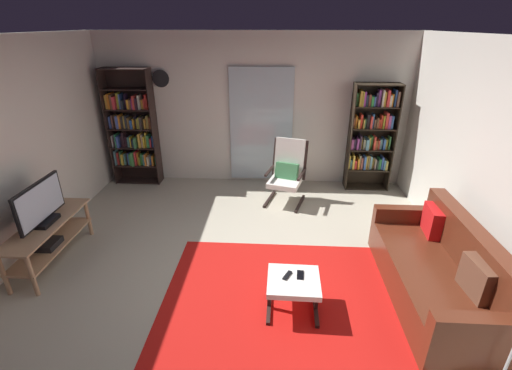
{
  "coord_description": "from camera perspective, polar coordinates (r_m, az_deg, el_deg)",
  "views": [
    {
      "loc": [
        0.41,
        -3.25,
        2.7
      ],
      "look_at": [
        0.18,
        0.74,
        0.87
      ],
      "focal_mm": 24.79,
      "sensor_mm": 36.0,
      "label": 1
    }
  ],
  "objects": [
    {
      "name": "ground_plane",
      "position": [
        4.25,
        -3.09,
        -14.91
      ],
      "size": [
        7.02,
        7.02,
        0.0
      ],
      "primitive_type": "plane",
      "color": "#B5AD98"
    },
    {
      "name": "ottoman",
      "position": [
        3.69,
        6.06,
        -15.71
      ],
      "size": [
        0.53,
        0.49,
        0.39
      ],
      "color": "white",
      "rests_on": "ground"
    },
    {
      "name": "lounge_armchair",
      "position": [
        5.74,
        5.06,
        2.4
      ],
      "size": [
        0.72,
        0.78,
        1.02
      ],
      "color": "black",
      "rests_on": "ground"
    },
    {
      "name": "wall_clock",
      "position": [
        6.44,
        -15.12,
        16.26
      ],
      "size": [
        0.29,
        0.03,
        0.29
      ],
      "color": "silver"
    },
    {
      "name": "tv_stand",
      "position": [
        4.99,
        -30.42,
        -7.2
      ],
      "size": [
        0.42,
        1.32,
        0.54
      ],
      "color": "tan",
      "rests_on": "ground"
    },
    {
      "name": "glass_door_panel",
      "position": [
        6.31,
        0.83,
        9.48
      ],
      "size": [
        1.1,
        0.01,
        2.0
      ],
      "primitive_type": "cube",
      "color": "silver"
    },
    {
      "name": "area_rug",
      "position": [
        4.02,
        3.81,
        -17.62
      ],
      "size": [
        2.5,
        2.0,
        0.01
      ],
      "primitive_type": "cube",
      "color": "red",
      "rests_on": "ground"
    },
    {
      "name": "bookshelf_near_sofa",
      "position": [
        6.36,
        18.12,
        7.96
      ],
      "size": [
        0.75,
        0.3,
        1.83
      ],
      "color": "black",
      "rests_on": "ground"
    },
    {
      "name": "bookshelf_near_tv",
      "position": [
        6.69,
        -19.31,
        8.48
      ],
      "size": [
        0.82,
        0.3,
        2.04
      ],
      "color": "black",
      "rests_on": "ground"
    },
    {
      "name": "leather_sofa",
      "position": [
        4.29,
        27.42,
        -12.5
      ],
      "size": [
        0.83,
        1.96,
        0.85
      ],
      "color": "#552415",
      "rests_on": "ground"
    },
    {
      "name": "television",
      "position": [
        4.81,
        -31.4,
        -2.82
      ],
      "size": [
        0.2,
        0.82,
        0.51
      ],
      "color": "black",
      "rests_on": "tv_stand"
    },
    {
      "name": "wall_right",
      "position": [
        4.21,
        35.95,
        0.31
      ],
      "size": [
        0.06,
        6.0,
        2.6
      ],
      "primitive_type": "cube",
      "color": "silver",
      "rests_on": "ground"
    },
    {
      "name": "wall_back",
      "position": [
        6.32,
        -0.49,
        11.85
      ],
      "size": [
        5.6,
        0.06,
        2.6
      ],
      "primitive_type": "cube",
      "color": "silver",
      "rests_on": "ground"
    },
    {
      "name": "cell_phone",
      "position": [
        3.7,
        7.16,
        -14.2
      ],
      "size": [
        0.08,
        0.14,
        0.01
      ],
      "primitive_type": "cube",
      "rotation": [
        0.0,
        0.0,
        -0.08
      ],
      "color": "black",
      "rests_on": "ottoman"
    },
    {
      "name": "tv_remote",
      "position": [
        3.67,
        5.07,
        -14.32
      ],
      "size": [
        0.1,
        0.15,
        0.02
      ],
      "primitive_type": "cube",
      "rotation": [
        0.0,
        0.0,
        -0.48
      ],
      "color": "black",
      "rests_on": "ottoman"
    }
  ]
}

